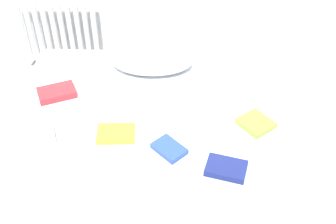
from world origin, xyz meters
TOP-DOWN VIEW (x-y plane):
  - ground_plane at (0.00, 0.00)m, footprint 8.00×8.00m
  - bed at (0.00, 0.00)m, footprint 2.00×1.50m
  - radiator at (-0.98, 1.20)m, footprint 0.67×0.04m
  - pillow at (-0.13, 0.51)m, footprint 0.58×0.35m
  - textbook_navy at (0.33, -0.45)m, footprint 0.25×0.20m
  - textbook_yellow at (-0.30, -0.20)m, footprint 0.23×0.17m
  - textbook_lime at (0.54, -0.08)m, footprint 0.25×0.26m
  - textbook_blue at (0.02, -0.31)m, footprint 0.22×0.22m
  - textbook_white at (-0.75, -0.24)m, footprint 0.21×0.19m
  - textbook_red at (-0.74, 0.17)m, footprint 0.28×0.24m

SIDE VIEW (x-z plane):
  - ground_plane at x=0.00m, z-range 0.00..0.00m
  - bed at x=0.00m, z-range 0.00..0.50m
  - radiator at x=-0.98m, z-range 0.09..0.66m
  - textbook_yellow at x=-0.30m, z-range 0.50..0.53m
  - textbook_blue at x=0.02m, z-range 0.50..0.53m
  - textbook_lime at x=0.54m, z-range 0.50..0.53m
  - textbook_navy at x=0.33m, z-range 0.50..0.54m
  - textbook_white at x=-0.75m, z-range 0.50..0.54m
  - textbook_red at x=-0.74m, z-range 0.50..0.55m
  - pillow at x=-0.13m, z-range 0.50..0.63m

